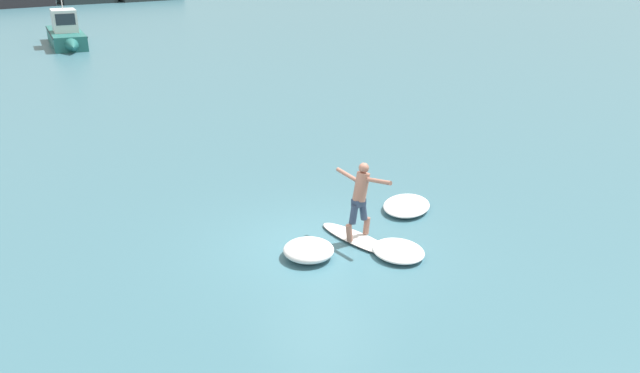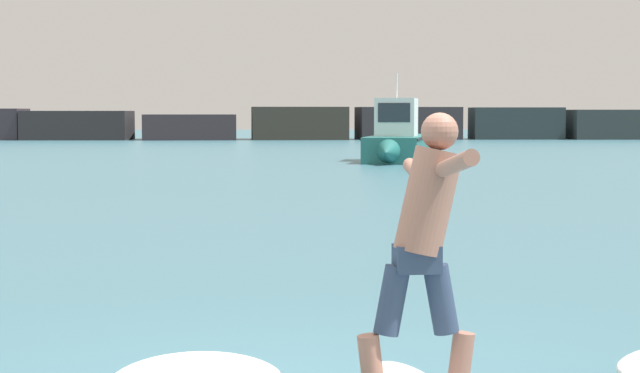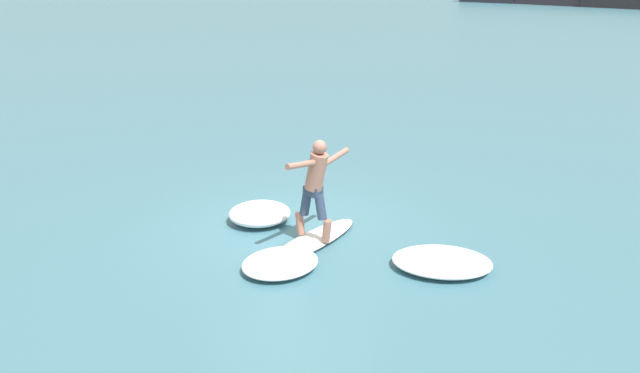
# 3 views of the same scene
# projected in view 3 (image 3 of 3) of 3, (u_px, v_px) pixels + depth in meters

# --- Properties ---
(ground_plane) EXTENTS (200.00, 200.00, 0.00)m
(ground_plane) POSITION_uv_depth(u_px,v_px,m) (293.00, 226.00, 10.79)
(ground_plane) COLOR #3D6E7E
(surfboard) EXTENTS (0.70, 2.36, 0.23)m
(surfboard) POSITION_uv_depth(u_px,v_px,m) (312.00, 241.00, 10.11)
(surfboard) COLOR white
(surfboard) RESTS_ON ground
(surfer) EXTENTS (0.71, 1.56, 1.67)m
(surfer) POSITION_uv_depth(u_px,v_px,m) (316.00, 182.00, 9.76)
(surfer) COLOR #9B6756
(surfer) RESTS_ON surfboard
(wave_foam_at_tail) EXTENTS (1.44, 1.46, 0.32)m
(wave_foam_at_tail) POSITION_uv_depth(u_px,v_px,m) (260.00, 213.00, 10.92)
(wave_foam_at_tail) COLOR white
(wave_foam_at_tail) RESTS_ON ground
(wave_foam_at_nose) EXTENTS (1.84, 1.71, 0.22)m
(wave_foam_at_nose) POSITION_uv_depth(u_px,v_px,m) (442.00, 262.00, 9.28)
(wave_foam_at_nose) COLOR white
(wave_foam_at_nose) RESTS_ON ground
(wave_foam_beside) EXTENTS (1.24, 1.37, 0.20)m
(wave_foam_beside) POSITION_uv_depth(u_px,v_px,m) (280.00, 263.00, 9.26)
(wave_foam_beside) COLOR white
(wave_foam_beside) RESTS_ON ground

